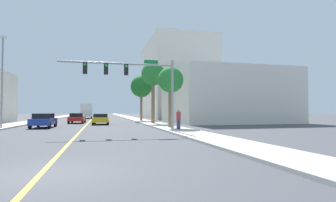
% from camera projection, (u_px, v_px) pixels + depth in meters
% --- Properties ---
extents(ground, '(192.00, 192.00, 0.00)m').
position_uv_depth(ground, '(91.00, 120.00, 48.10)').
color(ground, '#47474C').
extents(sidewalk_left, '(2.66, 168.00, 0.15)m').
position_uv_depth(sidewalk_left, '(41.00, 120.00, 46.12)').
color(sidewalk_left, beige).
rests_on(sidewalk_left, ground).
extents(sidewalk_right, '(2.66, 168.00, 0.15)m').
position_uv_depth(sidewalk_right, '(136.00, 119.00, 50.09)').
color(sidewalk_right, beige).
rests_on(sidewalk_right, ground).
extents(lane_marking_center, '(0.16, 144.00, 0.01)m').
position_uv_depth(lane_marking_center, '(91.00, 120.00, 48.10)').
color(lane_marking_center, yellow).
rests_on(lane_marking_center, ground).
extents(building_right_near, '(16.43, 14.43, 7.56)m').
position_uv_depth(building_right_near, '(226.00, 97.00, 40.31)').
color(building_right_near, silver).
rests_on(building_right_near, ground).
extents(building_right_far, '(12.64, 19.81, 16.78)m').
position_uv_depth(building_right_far, '(176.00, 80.00, 59.73)').
color(building_right_far, silver).
rests_on(building_right_far, ground).
extents(traffic_signal_mast, '(8.75, 0.36, 5.64)m').
position_uv_depth(traffic_signal_mast, '(135.00, 77.00, 20.87)').
color(traffic_signal_mast, gray).
rests_on(traffic_signal_mast, sidewalk_right).
extents(street_lamp, '(0.56, 0.28, 8.58)m').
position_uv_depth(street_lamp, '(2.00, 77.00, 25.11)').
color(street_lamp, gray).
rests_on(street_lamp, sidewalk_left).
extents(palm_near, '(2.49, 2.49, 5.82)m').
position_uv_depth(palm_near, '(171.00, 81.00, 26.09)').
color(palm_near, brown).
rests_on(palm_near, sidewalk_right).
extents(palm_mid, '(3.04, 3.04, 7.84)m').
position_uv_depth(palm_mid, '(153.00, 75.00, 34.76)').
color(palm_mid, brown).
rests_on(palm_mid, sidewalk_right).
extents(palm_far, '(3.47, 3.47, 7.18)m').
position_uv_depth(palm_far, '(141.00, 87.00, 43.30)').
color(palm_far, brown).
rests_on(palm_far, sidewalk_right).
extents(car_blue, '(2.00, 4.43, 1.45)m').
position_uv_depth(car_blue, '(44.00, 120.00, 27.30)').
color(car_blue, '#1E389E').
rests_on(car_blue, ground).
extents(car_yellow, '(2.11, 4.59, 1.34)m').
position_uv_depth(car_yellow, '(101.00, 119.00, 33.81)').
color(car_yellow, gold).
rests_on(car_yellow, ground).
extents(car_red, '(2.13, 4.35, 1.37)m').
position_uv_depth(car_red, '(77.00, 118.00, 36.98)').
color(car_red, red).
rests_on(car_red, ground).
extents(delivery_truck, '(2.66, 7.32, 3.13)m').
position_uv_depth(delivery_truck, '(86.00, 111.00, 58.92)').
color(delivery_truck, red).
rests_on(delivery_truck, ground).
extents(pedestrian, '(0.38, 0.38, 1.72)m').
position_uv_depth(pedestrian, '(179.00, 119.00, 23.03)').
color(pedestrian, '#3F3859').
rests_on(pedestrian, sidewalk_right).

